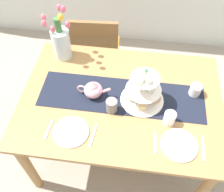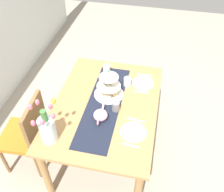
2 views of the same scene
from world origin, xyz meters
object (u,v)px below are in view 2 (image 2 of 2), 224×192
at_px(tiered_cake_stand, 109,88).
at_px(knife_right, 145,75).
at_px(dinner_plate_right, 143,83).
at_px(cream_jug, 107,69).
at_px(dining_table, 106,112).
at_px(tulip_vase, 47,128).
at_px(mug_grey, 116,106).
at_px(fork_left, 131,146).
at_px(mug_white_text, 127,82).
at_px(fork_right, 141,92).
at_px(chair_left, 28,132).
at_px(knife_left, 136,120).
at_px(dinner_plate_left, 133,132).
at_px(teapot, 100,115).

bearing_deg(tiered_cake_stand, knife_right, -39.14).
relative_size(dinner_plate_right, knife_right, 1.35).
distance_m(tiered_cake_stand, cream_jug, 0.38).
distance_m(dining_table, cream_jug, 0.54).
bearing_deg(tulip_vase, dining_table, -35.83).
distance_m(tiered_cake_stand, mug_grey, 0.23).
distance_m(fork_left, mug_white_text, 0.77).
bearing_deg(mug_white_text, mug_grey, 173.11).
bearing_deg(fork_right, chair_left, 118.25).
bearing_deg(mug_grey, knife_right, -19.24).
distance_m(dining_table, chair_left, 0.81).
bearing_deg(tiered_cake_stand, mug_grey, -150.13).
height_order(tiered_cake_stand, knife_left, tiered_cake_stand).
height_order(dining_table, knife_left, knife_left).
distance_m(dining_table, dinner_plate_left, 0.44).
distance_m(knife_left, fork_right, 0.39).
relative_size(tulip_vase, dinner_plate_left, 1.92).
distance_m(cream_jug, fork_left, 1.03).
bearing_deg(tulip_vase, mug_white_text, -32.14).
height_order(tiered_cake_stand, tulip_vase, tulip_vase).
bearing_deg(fork_right, knife_left, 180.00).
relative_size(dinner_plate_left, fork_left, 1.53).
height_order(tiered_cake_stand, knife_right, tiered_cake_stand).
height_order(chair_left, tiered_cake_stand, tiered_cake_stand).
height_order(dining_table, tiered_cake_stand, tiered_cake_stand).
height_order(dinner_plate_left, mug_white_text, mug_white_text).
bearing_deg(chair_left, teapot, -80.80).
xyz_separation_m(knife_left, fork_right, (0.39, 0.00, 0.00)).
xyz_separation_m(tiered_cake_stand, knife_right, (0.39, -0.32, -0.09)).
relative_size(mug_grey, mug_white_text, 1.00).
xyz_separation_m(chair_left, mug_grey, (0.26, -0.84, 0.29)).
bearing_deg(dinner_plate_right, teapot, 151.71).
xyz_separation_m(tiered_cake_stand, fork_right, (0.10, -0.32, -0.09)).
height_order(dining_table, mug_white_text, mug_white_text).
height_order(chair_left, tulip_vase, tulip_vase).
height_order(dinner_plate_right, mug_grey, mug_grey).
bearing_deg(knife_right, mug_grey, 160.76).
bearing_deg(mug_white_text, chair_left, 125.90).
height_order(dining_table, tulip_vase, tulip_vase).
relative_size(dining_table, chair_left, 1.54).
xyz_separation_m(dining_table, fork_left, (-0.43, -0.32, 0.11)).
height_order(knife_left, knife_right, same).
height_order(chair_left, mug_white_text, chair_left).
distance_m(fork_left, fork_right, 0.68).
bearing_deg(cream_jug, mug_grey, -158.74).
bearing_deg(teapot, mug_white_text, -16.70).
bearing_deg(cream_jug, fork_left, -155.67).
height_order(dining_table, fork_right, fork_right).
bearing_deg(dinner_plate_left, chair_left, 91.69).
distance_m(teapot, fork_right, 0.55).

